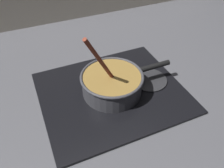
# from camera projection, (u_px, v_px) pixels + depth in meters

# --- Properties ---
(ground) EXTENTS (2.40, 1.60, 0.04)m
(ground) POSITION_uv_depth(u_px,v_px,m) (106.00, 114.00, 0.87)
(ground) COLOR #4C4C51
(hob_plate) EXTENTS (0.56, 0.48, 0.01)m
(hob_plate) POSITION_uv_depth(u_px,v_px,m) (112.00, 92.00, 0.92)
(hob_plate) COLOR black
(hob_plate) RESTS_ON ground
(burner_ring) EXTENTS (0.18, 0.18, 0.01)m
(burner_ring) POSITION_uv_depth(u_px,v_px,m) (112.00, 91.00, 0.91)
(burner_ring) COLOR #592D0C
(burner_ring) RESTS_ON hob_plate
(spare_burner) EXTENTS (0.15, 0.15, 0.01)m
(spare_burner) POSITION_uv_depth(u_px,v_px,m) (149.00, 80.00, 0.97)
(spare_burner) COLOR #262628
(spare_burner) RESTS_ON hob_plate
(cooking_pan) EXTENTS (0.38, 0.24, 0.30)m
(cooking_pan) POSITION_uv_depth(u_px,v_px,m) (112.00, 83.00, 0.89)
(cooking_pan) COLOR #38383D
(cooking_pan) RESTS_ON hob_plate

